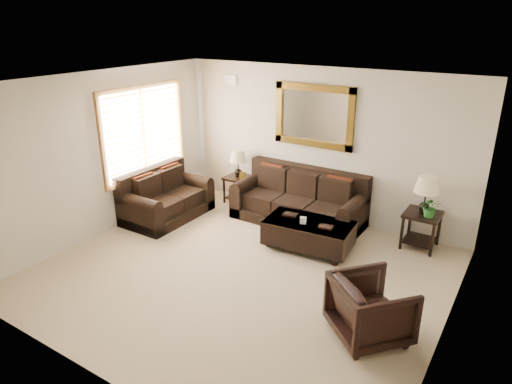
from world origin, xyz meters
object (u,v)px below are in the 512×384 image
Objects in this scene: sofa at (300,203)px; end_table_right at (425,202)px; loveseat at (165,200)px; end_table_left at (238,169)px; armchair at (371,306)px; coffee_table at (309,232)px.

end_table_right is at bearing 3.93° from sofa.
end_table_right is (4.28, 1.30, 0.45)m from loveseat.
end_table_left reaches higher than armchair.
sofa is 1.50m from end_table_left.
end_table_left reaches higher than sofa.
end_table_right reaches higher than end_table_left.
sofa is at bearing 119.85° from coffee_table.
coffee_table is 2.20m from armchair.
armchair is (2.16, -2.42, 0.06)m from sofa.
loveseat reaches higher than coffee_table.
end_table_left is at bearing 5.57° from armchair.
armchair is at bearing -50.35° from coffee_table.
loveseat is 1.11× the size of coffee_table.
end_table_left is (0.73, 1.33, 0.36)m from loveseat.
coffee_table is at bearing -3.78° from armchair.
end_table_left is at bearing 147.87° from coffee_table.
coffee_table is (-1.48, -1.01, -0.49)m from end_table_right.
end_table_right is 1.86m from coffee_table.
loveseat is (-2.18, -1.15, -0.01)m from sofa.
coffee_table is (2.79, 0.28, -0.04)m from loveseat.
coffee_table is at bearing -26.84° from end_table_left.
armchair is at bearing -88.50° from end_table_right.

